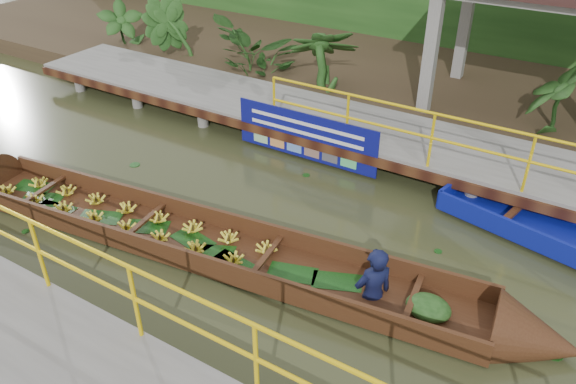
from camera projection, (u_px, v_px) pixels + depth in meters
The scene contains 6 objects.
ground at pixel (242, 227), 9.29m from camera, with size 80.00×80.00×0.00m, color #2C2F17.
land_strip at pixel (410, 76), 14.59m from camera, with size 30.00×8.00×0.45m, color #36281B.
far_dock at pixel (339, 125), 11.51m from camera, with size 16.00×2.06×1.66m.
vendor_boat at pixel (213, 242), 8.59m from camera, with size 10.87×2.34×2.05m.
blue_banner at pixel (306, 136), 10.89m from camera, with size 3.05×0.04×0.95m.
tropical_plants at pixel (319, 55), 13.18m from camera, with size 14.13×1.13×1.41m.
Camera 1 is at (4.61, -6.05, 5.43)m, focal length 35.00 mm.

